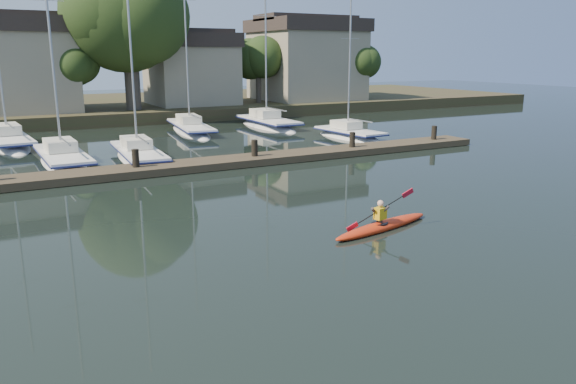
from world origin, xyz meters
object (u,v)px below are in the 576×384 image
dock (199,165)px  sailboat_5 (9,149)px  sailboat_2 (139,163)px  kayak (382,224)px  sailboat_1 (64,167)px  sailboat_7 (268,130)px  sailboat_6 (191,135)px  sailboat_4 (349,141)px

dock → sailboat_5: bearing=122.2°
sailboat_5 → sailboat_2: bearing=-60.1°
kayak → sailboat_1: 18.12m
sailboat_1 → sailboat_5: 8.03m
sailboat_2 → sailboat_5: 10.22m
dock → sailboat_2: (-1.95, 3.85, -0.38)m
kayak → sailboat_7: size_ratio=0.30×
sailboat_5 → sailboat_6: sailboat_6 is taller
kayak → sailboat_4: sailboat_4 is taller
sailboat_4 → sailboat_5: (-20.01, 7.28, -0.01)m
kayak → sailboat_1: sailboat_1 is taller
kayak → sailboat_2: size_ratio=0.31×
sailboat_4 → sailboat_1: bearing=176.7°
sailboat_2 → sailboat_5: bearing=127.8°
sailboat_2 → sailboat_6: bearing=59.9°
sailboat_5 → sailboat_7: sailboat_5 is taller
sailboat_1 → sailboat_2: size_ratio=0.98×
dock → sailboat_5: (-7.74, 12.28, -0.40)m
sailboat_6 → sailboat_1: bearing=-132.1°
kayak → sailboat_6: 24.93m
sailboat_4 → sailboat_5: 21.29m
sailboat_1 → sailboat_5: (-2.13, 7.75, -0.01)m
sailboat_4 → sailboat_6: sailboat_6 is taller
sailboat_1 → sailboat_7: (15.70, 8.20, -0.02)m
dock → sailboat_6: size_ratio=2.20×
sailboat_4 → sailboat_6: 11.42m
dock → sailboat_1: (-5.61, 4.53, -0.39)m
dock → sailboat_4: (12.27, 5.00, -0.39)m
dock → sailboat_7: (10.08, 12.73, -0.41)m
sailboat_1 → sailboat_4: sailboat_1 is taller
sailboat_5 → kayak: bearing=-73.1°
sailboat_4 → sailboat_7: size_ratio=0.79×
sailboat_6 → sailboat_4: bearing=-36.6°
sailboat_2 → sailboat_1: bearing=172.8°
sailboat_5 → sailboat_6: (11.73, 0.58, 0.01)m
sailboat_5 → sailboat_7: bearing=-3.2°
sailboat_6 → sailboat_5: bearing=-170.2°
sailboat_6 → sailboat_2: bearing=-116.5°
sailboat_1 → sailboat_5: bearing=103.8°
sailboat_7 → dock: bearing=-128.0°
dock → sailboat_1: bearing=141.1°
dock → sailboat_2: bearing=116.9°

